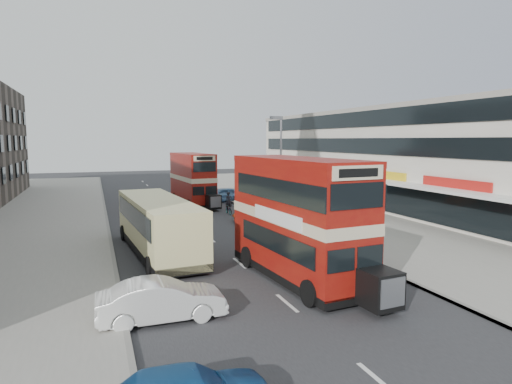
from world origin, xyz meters
name	(u,v)px	position (x,y,z in m)	size (l,w,h in m)	color
ground	(310,323)	(0.00, 0.00, 0.00)	(160.00, 160.00, 0.00)	#28282B
road_surface	(191,223)	(0.00, 20.00, 0.01)	(12.00, 90.00, 0.01)	#28282B
pavement_right	(329,213)	(12.00, 20.00, 0.07)	(12.00, 90.00, 0.15)	gray
pavement_left	(16,233)	(-12.00, 20.00, 0.07)	(12.00, 90.00, 0.15)	gray
kerb_left	(108,227)	(-6.10, 20.00, 0.07)	(0.20, 90.00, 0.16)	gray
kerb_right	(265,217)	(6.10, 20.00, 0.07)	(0.20, 90.00, 0.16)	gray
commercial_row	(393,157)	(19.95, 22.00, 4.70)	(9.90, 46.20, 9.30)	beige
street_lamp	(280,160)	(6.52, 18.00, 4.78)	(1.00, 0.20, 8.12)	slate
bus_main	(298,219)	(1.69, 4.57, 2.82)	(3.49, 9.81, 5.36)	black
bus_second	(193,179)	(2.06, 29.04, 2.57)	(3.11, 8.92, 4.88)	black
coach	(158,224)	(-3.64, 11.50, 1.69)	(3.59, 11.00, 2.87)	black
car_left_front	(162,300)	(-4.82, 2.00, 0.74)	(1.56, 4.48, 1.48)	white
car_right_a	(276,222)	(4.84, 14.76, 0.66)	(1.84, 4.54, 1.32)	maroon
car_right_b	(260,213)	(5.25, 19.00, 0.61)	(2.03, 4.41, 1.23)	#E15716
car_right_c	(223,195)	(5.41, 30.32, 0.74)	(1.75, 4.34, 1.48)	#5F91BF
pedestrian_near	(321,214)	(8.35, 14.78, 1.04)	(0.65, 0.44, 1.78)	gray
pedestrian_far	(261,190)	(9.25, 29.41, 1.12)	(1.14, 0.47, 1.94)	gray
cyclist	(229,207)	(3.84, 22.78, 0.64)	(0.60, 1.65, 1.92)	gray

